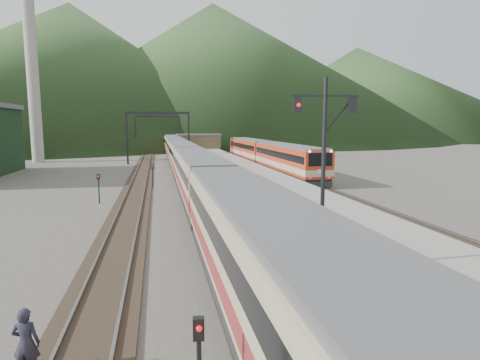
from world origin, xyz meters
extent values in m
cube|color=black|center=(0.00, 40.00, 0.06)|extent=(2.60, 200.00, 0.12)
cube|color=slate|center=(-0.72, 40.00, 0.16)|extent=(0.10, 200.00, 0.14)
cube|color=slate|center=(0.72, 40.00, 0.16)|extent=(0.10, 200.00, 0.14)
cube|color=black|center=(-5.00, 40.00, 0.06)|extent=(2.60, 200.00, 0.12)
cube|color=slate|center=(-5.72, 40.00, 0.16)|extent=(0.10, 200.00, 0.14)
cube|color=slate|center=(-4.28, 40.00, 0.16)|extent=(0.10, 200.00, 0.14)
cube|color=black|center=(11.50, 40.00, 0.06)|extent=(2.60, 200.00, 0.12)
cube|color=slate|center=(10.78, 40.00, 0.16)|extent=(0.10, 200.00, 0.14)
cube|color=slate|center=(12.22, 40.00, 0.16)|extent=(0.10, 200.00, 0.14)
cube|color=gray|center=(5.60, 38.00, 0.50)|extent=(8.00, 100.00, 1.00)
cube|color=black|center=(-7.50, 55.00, 4.00)|extent=(0.25, 0.25, 8.00)
cube|color=black|center=(1.80, 55.00, 4.00)|extent=(0.25, 0.25, 8.00)
cube|color=black|center=(-2.85, 55.00, 7.80)|extent=(9.30, 0.22, 0.35)
cube|color=black|center=(-7.50, 80.00, 4.00)|extent=(0.25, 0.25, 8.00)
cube|color=black|center=(1.80, 80.00, 4.00)|extent=(0.25, 0.25, 8.00)
cube|color=black|center=(-2.85, 80.00, 7.80)|extent=(9.30, 0.22, 0.35)
cylinder|color=#9E998E|center=(-22.00, 62.00, 15.00)|extent=(1.80, 1.80, 30.00)
cube|color=brown|center=(5.60, 78.00, 2.40)|extent=(9.00, 4.00, 2.80)
cube|color=slate|center=(5.60, 78.00, 3.95)|extent=(9.40, 4.40, 0.30)
cone|color=#264A20|center=(-40.00, 190.00, 30.00)|extent=(180.00, 180.00, 60.00)
cone|color=#264A20|center=(30.00, 230.00, 37.50)|extent=(220.00, 220.00, 75.00)
cone|color=#264A20|center=(110.00, 210.00, 25.00)|extent=(160.00, 160.00, 50.00)
cube|color=tan|center=(0.00, 3.30, 1.97)|extent=(2.85, 19.18, 3.48)
cube|color=tan|center=(0.00, 22.98, 1.97)|extent=(2.85, 19.18, 3.48)
cube|color=tan|center=(0.00, 42.66, 1.97)|extent=(2.85, 19.18, 3.48)
cube|color=tan|center=(0.00, 62.34, 1.97)|extent=(2.85, 19.18, 3.48)
cube|color=tan|center=(0.00, 82.03, 1.97)|extent=(2.85, 19.18, 3.48)
cube|color=#BB3518|center=(11.50, 35.70, 1.94)|extent=(2.81, 18.89, 3.43)
cube|color=#BB3518|center=(11.50, 55.09, 1.94)|extent=(2.81, 18.89, 3.43)
cylinder|color=black|center=(2.39, 4.50, 4.23)|extent=(0.14, 0.14, 6.47)
cube|color=black|center=(2.39, 4.50, 6.87)|extent=(2.18, 0.46, 0.07)
cube|color=black|center=(1.50, 4.66, 6.57)|extent=(0.28, 0.22, 0.50)
cube|color=black|center=(3.27, 4.34, 6.57)|extent=(0.28, 0.22, 0.50)
cube|color=black|center=(-2.33, -0.69, 2.05)|extent=(0.24, 0.19, 0.45)
cylinder|color=black|center=(-3.54, 30.45, 1.00)|extent=(0.10, 0.10, 2.00)
cube|color=black|center=(-3.54, 30.45, 2.05)|extent=(0.26, 0.23, 0.45)
cylinder|color=black|center=(-7.49, 23.71, 1.00)|extent=(0.10, 0.10, 2.00)
cube|color=black|center=(-7.49, 23.71, 2.05)|extent=(0.25, 0.20, 0.45)
imported|color=#232230|center=(-6.15, 1.66, 0.87)|extent=(0.68, 0.49, 1.73)
camera|label=1|loc=(-3.01, -7.94, 5.92)|focal=30.00mm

